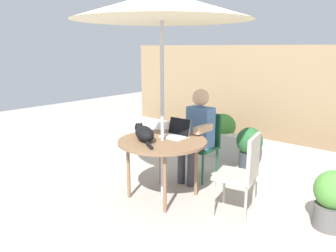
{
  "coord_description": "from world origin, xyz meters",
  "views": [
    {
      "loc": [
        2.45,
        -2.76,
        1.76
      ],
      "look_at": [
        0.0,
        0.1,
        0.86
      ],
      "focal_mm": 35.26,
      "sensor_mm": 36.0,
      "label": 1
    }
  ],
  "objects_px": {
    "patio_umbrella": "(162,6)",
    "person_seated": "(197,130)",
    "laptop": "(177,131)",
    "potted_plant_by_chair": "(249,148)",
    "chair_occupied": "(204,140)",
    "potted_plant_near_fence": "(222,132)",
    "patio_table": "(162,145)",
    "chair_empty": "(244,169)",
    "potted_plant_corner": "(332,199)",
    "cat": "(144,133)"
  },
  "relations": [
    {
      "from": "chair_occupied",
      "to": "chair_empty",
      "type": "height_order",
      "value": "same"
    },
    {
      "from": "laptop",
      "to": "patio_table",
      "type": "bearing_deg",
      "value": -96.81
    },
    {
      "from": "person_seated",
      "to": "patio_table",
      "type": "bearing_deg",
      "value": -90.0
    },
    {
      "from": "laptop",
      "to": "potted_plant_corner",
      "type": "xyz_separation_m",
      "value": [
        1.71,
        0.32,
        -0.46
      ]
    },
    {
      "from": "laptop",
      "to": "potted_plant_by_chair",
      "type": "relative_size",
      "value": 0.45
    },
    {
      "from": "person_seated",
      "to": "potted_plant_by_chair",
      "type": "xyz_separation_m",
      "value": [
        0.43,
        0.66,
        -0.31
      ]
    },
    {
      "from": "chair_empty",
      "to": "potted_plant_by_chair",
      "type": "bearing_deg",
      "value": 114.18
    },
    {
      "from": "patio_umbrella",
      "to": "chair_occupied",
      "type": "height_order",
      "value": "patio_umbrella"
    },
    {
      "from": "potted_plant_by_chair",
      "to": "patio_table",
      "type": "bearing_deg",
      "value": -107.72
    },
    {
      "from": "patio_umbrella",
      "to": "cat",
      "type": "distance_m",
      "value": 1.41
    },
    {
      "from": "chair_occupied",
      "to": "potted_plant_by_chair",
      "type": "bearing_deg",
      "value": 49.28
    },
    {
      "from": "chair_occupied",
      "to": "potted_plant_near_fence",
      "type": "bearing_deg",
      "value": 107.39
    },
    {
      "from": "cat",
      "to": "chair_empty",
      "type": "bearing_deg",
      "value": 17.57
    },
    {
      "from": "patio_umbrella",
      "to": "person_seated",
      "type": "bearing_deg",
      "value": 90.0
    },
    {
      "from": "patio_table",
      "to": "chair_occupied",
      "type": "xyz_separation_m",
      "value": [
        0.0,
        0.85,
        -0.13
      ]
    },
    {
      "from": "patio_umbrella",
      "to": "potted_plant_near_fence",
      "type": "height_order",
      "value": "patio_umbrella"
    },
    {
      "from": "patio_table",
      "to": "patio_umbrella",
      "type": "height_order",
      "value": "patio_umbrella"
    },
    {
      "from": "cat",
      "to": "potted_plant_by_chair",
      "type": "bearing_deg",
      "value": 68.39
    },
    {
      "from": "patio_umbrella",
      "to": "chair_empty",
      "type": "height_order",
      "value": "patio_umbrella"
    },
    {
      "from": "person_seated",
      "to": "potted_plant_by_chair",
      "type": "relative_size",
      "value": 1.83
    },
    {
      "from": "potted_plant_by_chair",
      "to": "person_seated",
      "type": "bearing_deg",
      "value": -123.22
    },
    {
      "from": "chair_empty",
      "to": "potted_plant_by_chair",
      "type": "xyz_separation_m",
      "value": [
        -0.51,
        1.14,
        -0.14
      ]
    },
    {
      "from": "cat",
      "to": "potted_plant_by_chair",
      "type": "xyz_separation_m",
      "value": [
        0.59,
        1.49,
        -0.41
      ]
    },
    {
      "from": "laptop",
      "to": "potted_plant_corner",
      "type": "relative_size",
      "value": 0.51
    },
    {
      "from": "patio_table",
      "to": "person_seated",
      "type": "height_order",
      "value": "person_seated"
    },
    {
      "from": "chair_empty",
      "to": "potted_plant_corner",
      "type": "xyz_separation_m",
      "value": [
        0.79,
        0.35,
        -0.21
      ]
    },
    {
      "from": "chair_occupied",
      "to": "laptop",
      "type": "xyz_separation_m",
      "value": [
        0.03,
        -0.62,
        0.25
      ]
    },
    {
      "from": "potted_plant_corner",
      "to": "cat",
      "type": "bearing_deg",
      "value": -159.8
    },
    {
      "from": "cat",
      "to": "potted_plant_near_fence",
      "type": "height_order",
      "value": "cat"
    },
    {
      "from": "chair_occupied",
      "to": "potted_plant_corner",
      "type": "distance_m",
      "value": 1.77
    },
    {
      "from": "chair_empty",
      "to": "potted_plant_near_fence",
      "type": "height_order",
      "value": "chair_empty"
    },
    {
      "from": "laptop",
      "to": "cat",
      "type": "bearing_deg",
      "value": -116.66
    },
    {
      "from": "chair_occupied",
      "to": "cat",
      "type": "distance_m",
      "value": 1.04
    },
    {
      "from": "patio_table",
      "to": "potted_plant_by_chair",
      "type": "bearing_deg",
      "value": 72.28
    },
    {
      "from": "person_seated",
      "to": "potted_plant_by_chair",
      "type": "height_order",
      "value": "person_seated"
    },
    {
      "from": "patio_table",
      "to": "potted_plant_by_chair",
      "type": "relative_size",
      "value": 1.54
    },
    {
      "from": "chair_empty",
      "to": "person_seated",
      "type": "distance_m",
      "value": 1.08
    },
    {
      "from": "patio_table",
      "to": "laptop",
      "type": "height_order",
      "value": "laptop"
    },
    {
      "from": "cat",
      "to": "chair_occupied",
      "type": "bearing_deg",
      "value": 80.82
    },
    {
      "from": "potted_plant_corner",
      "to": "laptop",
      "type": "bearing_deg",
      "value": -169.28
    },
    {
      "from": "patio_umbrella",
      "to": "person_seated",
      "type": "distance_m",
      "value": 1.64
    },
    {
      "from": "patio_umbrella",
      "to": "potted_plant_by_chair",
      "type": "height_order",
      "value": "patio_umbrella"
    },
    {
      "from": "chair_occupied",
      "to": "potted_plant_by_chair",
      "type": "xyz_separation_m",
      "value": [
        0.43,
        0.5,
        -0.14
      ]
    },
    {
      "from": "patio_umbrella",
      "to": "patio_table",
      "type": "bearing_deg",
      "value": 0.0
    },
    {
      "from": "chair_empty",
      "to": "potted_plant_by_chair",
      "type": "distance_m",
      "value": 1.26
    },
    {
      "from": "laptop",
      "to": "chair_empty",
      "type": "bearing_deg",
      "value": -1.51
    },
    {
      "from": "chair_empty",
      "to": "cat",
      "type": "bearing_deg",
      "value": -162.43
    },
    {
      "from": "patio_umbrella",
      "to": "potted_plant_near_fence",
      "type": "xyz_separation_m",
      "value": [
        -0.32,
        1.86,
        -1.79
      ]
    },
    {
      "from": "patio_table",
      "to": "cat",
      "type": "height_order",
      "value": "cat"
    },
    {
      "from": "patio_umbrella",
      "to": "potted_plant_near_fence",
      "type": "bearing_deg",
      "value": 99.66
    }
  ]
}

